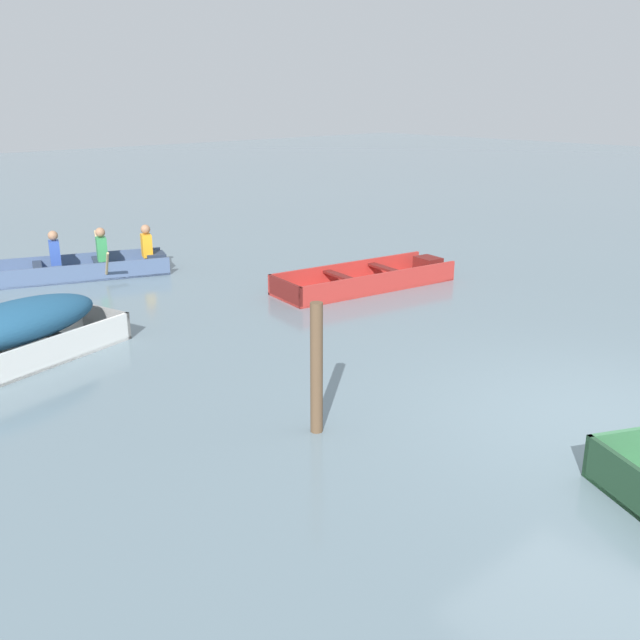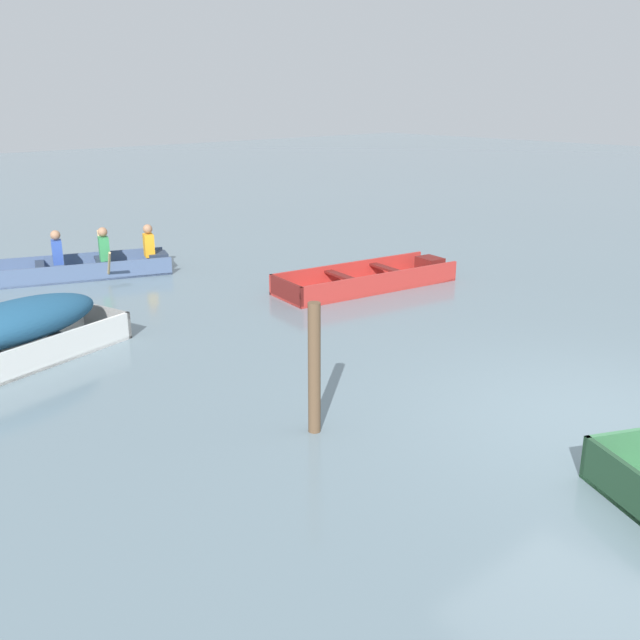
{
  "view_description": "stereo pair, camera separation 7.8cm",
  "coord_description": "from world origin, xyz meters",
  "px_view_note": "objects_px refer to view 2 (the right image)",
  "views": [
    {
      "loc": [
        -6.83,
        -2.96,
        3.32
      ],
      "look_at": [
        -0.56,
        3.87,
        0.35
      ],
      "focal_mm": 40.0,
      "sensor_mm": 36.0,
      "label": 1
    },
    {
      "loc": [
        -6.78,
        -3.01,
        3.32
      ],
      "look_at": [
        -0.56,
        3.87,
        0.35
      ],
      "focal_mm": 40.0,
      "sensor_mm": 36.0,
      "label": 2
    }
  ],
  "objects_px": {
    "rowboat_slate_blue_with_crew": "(84,265)",
    "skiff_white_near_moored": "(14,329)",
    "skiff_red_mid_moored": "(372,280)",
    "mooring_post": "(314,369)"
  },
  "relations": [
    {
      "from": "skiff_white_near_moored",
      "to": "skiff_red_mid_moored",
      "type": "distance_m",
      "value": 6.16
    },
    {
      "from": "rowboat_slate_blue_with_crew",
      "to": "skiff_white_near_moored",
      "type": "bearing_deg",
      "value": -124.87
    },
    {
      "from": "skiff_red_mid_moored",
      "to": "mooring_post",
      "type": "height_order",
      "value": "mooring_post"
    },
    {
      "from": "skiff_white_near_moored",
      "to": "rowboat_slate_blue_with_crew",
      "type": "height_order",
      "value": "rowboat_slate_blue_with_crew"
    },
    {
      "from": "skiff_white_near_moored",
      "to": "rowboat_slate_blue_with_crew",
      "type": "relative_size",
      "value": 0.82
    },
    {
      "from": "rowboat_slate_blue_with_crew",
      "to": "skiff_red_mid_moored",
      "type": "bearing_deg",
      "value": -50.18
    },
    {
      "from": "skiff_red_mid_moored",
      "to": "rowboat_slate_blue_with_crew",
      "type": "xyz_separation_m",
      "value": [
        -3.5,
        4.19,
        0.08
      ]
    },
    {
      "from": "skiff_red_mid_moored",
      "to": "rowboat_slate_blue_with_crew",
      "type": "relative_size",
      "value": 0.93
    },
    {
      "from": "skiff_white_near_moored",
      "to": "mooring_post",
      "type": "height_order",
      "value": "mooring_post"
    },
    {
      "from": "skiff_red_mid_moored",
      "to": "rowboat_slate_blue_with_crew",
      "type": "bearing_deg",
      "value": 129.82
    }
  ]
}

